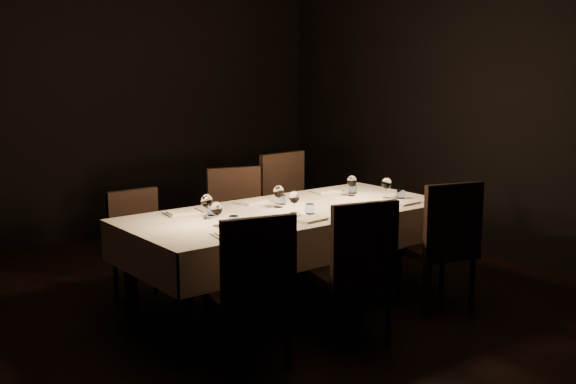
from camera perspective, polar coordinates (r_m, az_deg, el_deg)
room at (r=5.34m, az=0.00°, el=6.33°), size 5.01×6.01×3.01m
dining_table at (r=5.46m, az=0.00°, el=-2.20°), size 2.52×1.12×0.76m
chair_near_left at (r=4.42m, az=-2.88°, el=-7.32°), size 0.57×0.57×0.98m
place_setting_near_left at (r=4.86m, az=-4.99°, el=-2.14°), size 0.32×0.39×0.17m
chair_near_center at (r=4.82m, az=5.34°, el=-5.79°), size 0.58×0.58×0.99m
place_setting_near_center at (r=5.24m, az=1.19°, el=-1.16°), size 0.31×0.39×0.17m
chair_near_right at (r=5.54m, az=12.14°, el=-3.74°), size 0.59×0.59×1.00m
place_setting_near_right at (r=5.88m, az=8.50°, el=0.02°), size 0.31×0.39×0.17m
chair_far_left at (r=5.75m, az=-11.66°, el=-3.76°), size 0.42×0.42×0.88m
place_setting_far_left at (r=5.26m, az=-6.92°, el=-1.17°), size 0.33×0.40×0.18m
chair_far_center at (r=6.11m, az=-3.96°, el=-2.28°), size 0.59×0.59×0.98m
place_setting_far_center at (r=5.60m, az=-1.30°, el=-0.38°), size 0.32×0.40×0.17m
chair_far_right at (r=6.52m, az=0.31°, el=-1.15°), size 0.53×0.53×1.04m
place_setting_far_right at (r=6.08m, az=4.47°, el=0.46°), size 0.32×0.40×0.17m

